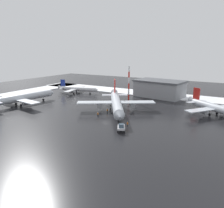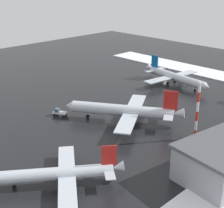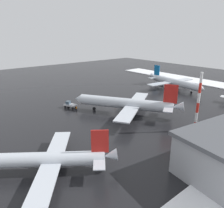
{
  "view_description": "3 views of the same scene",
  "coord_description": "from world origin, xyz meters",
  "px_view_note": "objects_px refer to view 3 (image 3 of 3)",
  "views": [
    {
      "loc": [
        -41.02,
        65.28,
        23.37
      ],
      "look_at": [
        -1.46,
        -2.16,
        4.55
      ],
      "focal_mm": 35.0,
      "sensor_mm": 36.0,
      "label": 1
    },
    {
      "loc": [
        -72.17,
        -75.1,
        44.26
      ],
      "look_at": [
        1.02,
        -0.88,
        3.7
      ],
      "focal_mm": 55.0,
      "sensor_mm": 36.0,
      "label": 2
    },
    {
      "loc": [
        -48.66,
        -58.3,
        26.54
      ],
      "look_at": [
        -4.4,
        -4.79,
        3.71
      ],
      "focal_mm": 35.0,
      "sensor_mm": 36.0,
      "label": 3
    }
  ],
  "objects_px": {
    "ground_crew_beside_wing": "(115,103)",
    "ground_crew_mid_apron": "(126,108)",
    "ground_crew_near_tug": "(76,108)",
    "airplane_foreground_jet": "(174,82)",
    "airplane_parked_portside": "(127,104)",
    "pushback_tug": "(70,104)",
    "antenna_mast": "(198,103)",
    "airplane_parked_starboard": "(43,159)"
  },
  "relations": [
    {
      "from": "pushback_tug",
      "to": "ground_crew_beside_wing",
      "type": "bearing_deg",
      "value": -149.28
    },
    {
      "from": "ground_crew_mid_apron",
      "to": "ground_crew_near_tug",
      "type": "relative_size",
      "value": 1.0
    },
    {
      "from": "pushback_tug",
      "to": "airplane_parked_starboard",
      "type": "bearing_deg",
      "value": 115.73
    },
    {
      "from": "ground_crew_near_tug",
      "to": "pushback_tug",
      "type": "bearing_deg",
      "value": -121.48
    },
    {
      "from": "airplane_parked_starboard",
      "to": "ground_crew_beside_wing",
      "type": "distance_m",
      "value": 44.15
    },
    {
      "from": "airplane_parked_portside",
      "to": "airplane_foreground_jet",
      "type": "distance_m",
      "value": 43.55
    },
    {
      "from": "airplane_parked_portside",
      "to": "airplane_foreground_jet",
      "type": "height_order",
      "value": "airplane_parked_portside"
    },
    {
      "from": "airplane_parked_portside",
      "to": "ground_crew_near_tug",
      "type": "height_order",
      "value": "airplane_parked_portside"
    },
    {
      "from": "ground_crew_near_tug",
      "to": "airplane_parked_starboard",
      "type": "bearing_deg",
      "value": 15.83
    },
    {
      "from": "airplane_foreground_jet",
      "to": "antenna_mast",
      "type": "bearing_deg",
      "value": -40.28
    },
    {
      "from": "airplane_parked_portside",
      "to": "airplane_parked_starboard",
      "type": "distance_m",
      "value": 37.74
    },
    {
      "from": "pushback_tug",
      "to": "antenna_mast",
      "type": "distance_m",
      "value": 44.34
    },
    {
      "from": "airplane_parked_starboard",
      "to": "ground_crew_mid_apron",
      "type": "xyz_separation_m",
      "value": [
        37.65,
        16.38,
        -2.0
      ]
    },
    {
      "from": "ground_crew_near_tug",
      "to": "airplane_foreground_jet",
      "type": "bearing_deg",
      "value": 144.04
    },
    {
      "from": "airplane_foreground_jet",
      "to": "airplane_parked_portside",
      "type": "bearing_deg",
      "value": -67.75
    },
    {
      "from": "airplane_parked_starboard",
      "to": "ground_crew_mid_apron",
      "type": "relative_size",
      "value": 15.07
    },
    {
      "from": "ground_crew_mid_apron",
      "to": "airplane_parked_starboard",
      "type": "bearing_deg",
      "value": -104.21
    },
    {
      "from": "airplane_parked_starboard",
      "to": "antenna_mast",
      "type": "bearing_deg",
      "value": -155.29
    },
    {
      "from": "airplane_foreground_jet",
      "to": "pushback_tug",
      "type": "height_order",
      "value": "airplane_foreground_jet"
    },
    {
      "from": "airplane_parked_starboard",
      "to": "airplane_foreground_jet",
      "type": "relative_size",
      "value": 0.76
    },
    {
      "from": "ground_crew_beside_wing",
      "to": "ground_crew_near_tug",
      "type": "height_order",
      "value": "same"
    },
    {
      "from": "airplane_parked_portside",
      "to": "ground_crew_mid_apron",
      "type": "xyz_separation_m",
      "value": [
        2.41,
        2.88,
        -2.75
      ]
    },
    {
      "from": "airplane_parked_portside",
      "to": "pushback_tug",
      "type": "relative_size",
      "value": 6.6
    },
    {
      "from": "ground_crew_beside_wing",
      "to": "antenna_mast",
      "type": "bearing_deg",
      "value": -3.88
    },
    {
      "from": "airplane_parked_starboard",
      "to": "pushback_tug",
      "type": "height_order",
      "value": "airplane_parked_starboard"
    },
    {
      "from": "ground_crew_beside_wing",
      "to": "ground_crew_mid_apron",
      "type": "relative_size",
      "value": 1.0
    },
    {
      "from": "airplane_foreground_jet",
      "to": "ground_crew_near_tug",
      "type": "relative_size",
      "value": 19.79
    },
    {
      "from": "airplane_foreground_jet",
      "to": "ground_crew_beside_wing",
      "type": "height_order",
      "value": "airplane_foreground_jet"
    },
    {
      "from": "airplane_foreground_jet",
      "to": "ground_crew_near_tug",
      "type": "xyz_separation_m",
      "value": [
        -53.82,
        2.59,
        -2.35
      ]
    },
    {
      "from": "pushback_tug",
      "to": "ground_crew_mid_apron",
      "type": "bearing_deg",
      "value": -164.54
    },
    {
      "from": "ground_crew_near_tug",
      "to": "airplane_parked_portside",
      "type": "bearing_deg",
      "value": 97.46
    },
    {
      "from": "ground_crew_near_tug",
      "to": "antenna_mast",
      "type": "xyz_separation_m",
      "value": [
        17.17,
        -35.75,
        7.4
      ]
    },
    {
      "from": "airplane_foreground_jet",
      "to": "ground_crew_mid_apron",
      "type": "relative_size",
      "value": 19.79
    },
    {
      "from": "antenna_mast",
      "to": "airplane_parked_portside",
      "type": "bearing_deg",
      "value": 103.9
    },
    {
      "from": "airplane_parked_portside",
      "to": "ground_crew_mid_apron",
      "type": "distance_m",
      "value": 4.66
    },
    {
      "from": "airplane_parked_portside",
      "to": "ground_crew_beside_wing",
      "type": "distance_m",
      "value": 9.96
    },
    {
      "from": "pushback_tug",
      "to": "airplane_parked_portside",
      "type": "bearing_deg",
      "value": -174.49
    },
    {
      "from": "airplane_parked_starboard",
      "to": "ground_crew_beside_wing",
      "type": "bearing_deg",
      "value": -112.31
    },
    {
      "from": "airplane_foreground_jet",
      "to": "antenna_mast",
      "type": "distance_m",
      "value": 49.68
    },
    {
      "from": "ground_crew_beside_wing",
      "to": "ground_crew_mid_apron",
      "type": "bearing_deg",
      "value": -10.57
    },
    {
      "from": "airplane_parked_portside",
      "to": "ground_crew_near_tug",
      "type": "distance_m",
      "value": 18.16
    },
    {
      "from": "pushback_tug",
      "to": "ground_crew_beside_wing",
      "type": "xyz_separation_m",
      "value": [
        14.4,
        -8.85,
        -0.31
      ]
    }
  ]
}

